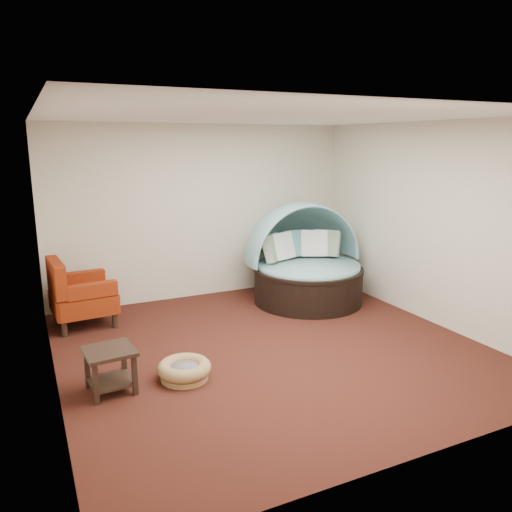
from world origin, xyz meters
name	(u,v)px	position (x,y,z in m)	size (l,w,h in m)	color
floor	(271,348)	(0.00, 0.00, 0.00)	(5.00, 5.00, 0.00)	#441B13
wall_back	(202,212)	(0.00, 2.50, 1.40)	(5.00, 5.00, 0.00)	beige
wall_front	(424,295)	(0.00, -2.50, 1.40)	(5.00, 5.00, 0.00)	beige
wall_left	(45,259)	(-2.50, 0.00, 1.40)	(5.00, 5.00, 0.00)	beige
wall_right	(431,224)	(2.50, 0.00, 1.40)	(5.00, 5.00, 0.00)	beige
ceiling	(273,116)	(0.00, 0.00, 2.80)	(5.00, 5.00, 0.00)	white
canopy_daybed	(306,256)	(1.38, 1.51, 0.74)	(1.92, 1.82, 1.59)	black
pet_basket	(184,370)	(-1.23, -0.34, 0.11)	(0.65, 0.65, 0.20)	olive
red_armchair	(79,295)	(-2.06, 1.85, 0.45)	(0.89, 0.89, 0.97)	black
side_table	(110,364)	(-2.00, -0.29, 0.30)	(0.52, 0.52, 0.46)	black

